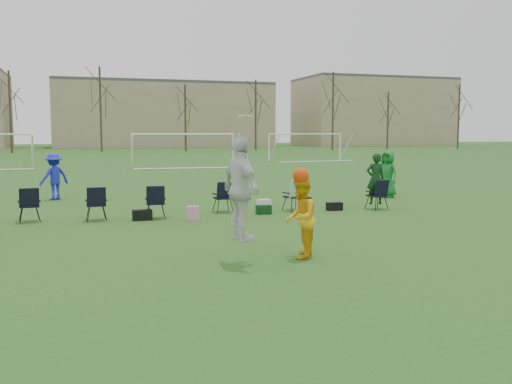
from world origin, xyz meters
name	(u,v)px	position (x,y,z in m)	size (l,w,h in m)	color
ground	(295,279)	(0.00, 0.00, 0.00)	(260.00, 260.00, 0.00)	#25581B
fielder_blue	(54,176)	(-4.28, 13.60, 0.87)	(1.12, 0.64, 1.74)	#1B23CE
fielder_green_far	(388,174)	(7.99, 10.52, 0.90)	(0.88, 0.57, 1.80)	#147128
center_contest	(267,201)	(-0.02, 1.43, 1.18)	(2.09, 1.27, 2.81)	silver
sideline_setup	(234,197)	(1.10, 7.91, 0.53)	(11.32, 1.96, 1.82)	#0E3514
goal_mid	(184,141)	(4.00, 32.00, 1.92)	(7.40, 0.63, 2.46)	white
goal_right	(306,139)	(16.00, 38.00, 1.92)	(7.35, 1.14, 2.46)	white
tree_line	(103,113)	(0.24, 69.85, 5.09)	(110.28, 3.28, 11.40)	#382B21
building_row	(133,113)	(6.73, 96.00, 5.99)	(126.00, 16.00, 13.00)	tan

